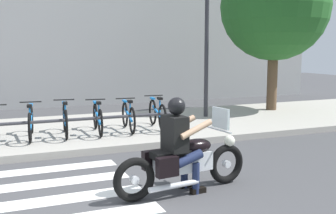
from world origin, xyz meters
The scene contains 15 objects.
sidewalk centered at (0.00, 5.26, 0.07)m, with size 24.00×4.40×0.15m, color #A8A399.
crosswalk_stripe_3 centered at (-0.49, 0.80, 0.00)m, with size 2.80×0.40×0.01m, color white.
crosswalk_stripe_4 centered at (-0.49, 1.60, 0.00)m, with size 2.80×0.40×0.01m, color white.
crosswalk_stripe_5 centered at (-0.49, 2.40, 0.00)m, with size 2.80×0.40×0.01m, color white.
motorcycle centered at (1.46, 0.42, 0.46)m, with size 2.24×0.74×1.23m.
rider centered at (1.38, 0.42, 0.83)m, with size 0.67×0.59×1.44m.
bicycle_1 centered at (-0.40, 4.52, 0.51)m, with size 0.48×1.70×0.78m.
bicycle_2 centered at (0.35, 4.52, 0.51)m, with size 0.48×1.65×0.80m.
bicycle_3 centered at (1.11, 4.52, 0.50)m, with size 0.48×1.66×0.77m.
bicycle_4 centered at (1.86, 4.52, 0.50)m, with size 0.48×1.58×0.77m.
bicycle_5 centered at (2.61, 4.52, 0.51)m, with size 0.48×1.63×0.80m.
bike_rack centered at (0.73, 3.96, 0.57)m, with size 4.36×0.07×0.49m.
street_lamp centered at (4.57, 5.66, 2.54)m, with size 0.28×0.28×4.17m.
tree_near_rack centered at (7.19, 6.06, 3.43)m, with size 3.42×3.42×5.16m.
building_backdrop centered at (0.00, 10.96, 3.03)m, with size 24.00×1.20×6.06m, color #9C9C9C.
Camera 1 is at (-1.08, -5.04, 2.14)m, focal length 44.52 mm.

